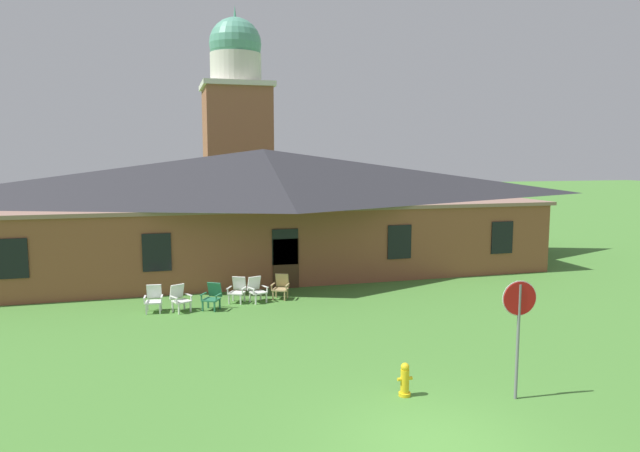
# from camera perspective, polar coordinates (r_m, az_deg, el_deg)

# --- Properties ---
(ground_plane) EXTENTS (200.00, 200.00, 0.00)m
(ground_plane) POSITION_cam_1_polar(r_m,az_deg,el_deg) (11.90, 11.24, -20.69)
(ground_plane) COLOR #477F33
(brick_building) EXTENTS (26.71, 10.40, 5.86)m
(brick_building) POSITION_cam_1_polar(r_m,az_deg,el_deg) (28.49, -5.63, 1.88)
(brick_building) COLOR brown
(brick_building) RESTS_ON ground
(dome_tower) EXTENTS (5.18, 5.18, 16.63)m
(dome_tower) POSITION_cam_1_polar(r_m,az_deg,el_deg) (44.26, -8.32, 9.50)
(dome_tower) COLOR #93563D
(dome_tower) RESTS_ON ground
(stop_sign) EXTENTS (0.80, 0.14, 2.75)m
(stop_sign) POSITION_cam_1_polar(r_m,az_deg,el_deg) (13.68, 19.27, -8.41)
(stop_sign) COLOR slate
(stop_sign) RESTS_ON ground
(lawn_chair_by_porch) EXTENTS (0.68, 0.71, 0.96)m
(lawn_chair_by_porch) POSITION_cam_1_polar(r_m,az_deg,el_deg) (21.24, -16.29, -6.92)
(lawn_chair_by_porch) COLOR white
(lawn_chair_by_porch) RESTS_ON ground
(lawn_chair_near_door) EXTENTS (0.82, 0.85, 0.96)m
(lawn_chair_near_door) POSITION_cam_1_polar(r_m,az_deg,el_deg) (21.06, -13.86, -6.96)
(lawn_chair_near_door) COLOR silver
(lawn_chair_near_door) RESTS_ON ground
(lawn_chair_left_end) EXTENTS (0.83, 0.86, 0.96)m
(lawn_chair_left_end) POSITION_cam_1_polar(r_m,az_deg,el_deg) (21.08, -10.69, -6.86)
(lawn_chair_left_end) COLOR #28704C
(lawn_chair_left_end) RESTS_ON ground
(lawn_chair_middle) EXTENTS (0.81, 0.85, 0.96)m
(lawn_chair_middle) POSITION_cam_1_polar(r_m,az_deg,el_deg) (21.93, -8.23, -6.27)
(lawn_chair_middle) COLOR silver
(lawn_chair_middle) RESTS_ON ground
(lawn_chair_right_end) EXTENTS (0.77, 0.82, 0.96)m
(lawn_chair_right_end) POSITION_cam_1_polar(r_m,az_deg,el_deg) (21.90, -6.37, -6.26)
(lawn_chair_right_end) COLOR silver
(lawn_chair_right_end) RESTS_ON ground
(lawn_chair_far_side) EXTENTS (0.81, 0.85, 0.96)m
(lawn_chair_far_side) POSITION_cam_1_polar(r_m,az_deg,el_deg) (22.30, -3.92, -5.99)
(lawn_chair_far_side) COLOR tan
(lawn_chair_far_side) RESTS_ON ground
(fire_hydrant) EXTENTS (0.36, 0.28, 0.79)m
(fire_hydrant) POSITION_cam_1_polar(r_m,az_deg,el_deg) (13.73, 8.48, -15.00)
(fire_hydrant) COLOR gold
(fire_hydrant) RESTS_ON ground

